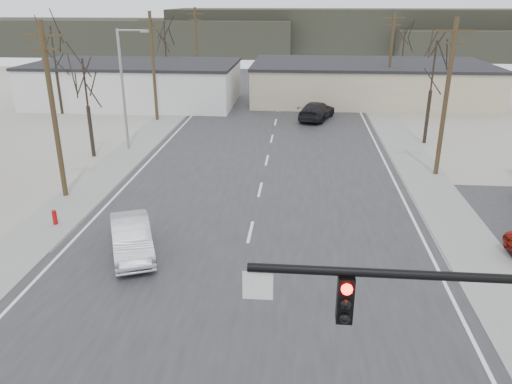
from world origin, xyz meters
TOP-DOWN VIEW (x-y plane):
  - ground at (0.00, 0.00)m, footprint 140.00×140.00m
  - main_road at (0.00, 15.00)m, footprint 18.00×110.00m
  - cross_road at (0.00, 0.00)m, footprint 90.00×10.00m
  - sidewalk_left at (-10.60, 20.00)m, footprint 3.00×90.00m
  - sidewalk_right at (10.60, 20.00)m, footprint 3.00×90.00m
  - fire_hydrant at (-10.20, 8.00)m, footprint 0.24×0.24m
  - building_left_far at (-16.00, 40.00)m, footprint 22.30×12.30m
  - building_right_far at (10.00, 44.00)m, footprint 26.30×14.30m
  - upole_left_b at (-11.50, 12.00)m, footprint 2.20×0.30m
  - upole_left_c at (-11.50, 32.00)m, footprint 2.20×0.30m
  - upole_left_d at (-11.50, 52.00)m, footprint 2.20×0.30m
  - upole_right_a at (11.50, 18.00)m, footprint 2.20×0.30m
  - upole_right_b at (11.50, 40.00)m, footprint 2.20×0.30m
  - streetlight_main at (-10.80, 22.00)m, footprint 2.40×0.25m
  - tree_left_near at (-13.00, 20.00)m, footprint 3.30×3.30m
  - tree_right_mid at (12.50, 26.00)m, footprint 3.74×3.74m
  - tree_left_far at (-14.00, 46.00)m, footprint 3.96×3.96m
  - tree_right_far at (15.00, 52.00)m, footprint 3.52×3.52m
  - tree_left_mid at (-22.00, 34.00)m, footprint 3.96×3.96m
  - hill_left at (-35.00, 92.00)m, footprint 70.00×18.00m
  - hill_center at (15.00, 96.00)m, footprint 80.00×18.00m
  - sedan_crossing at (-5.18, 5.28)m, footprint 3.41×5.15m
  - car_far_a at (3.88, 33.52)m, footprint 4.07×6.31m
  - car_far_b at (-0.57, 65.00)m, footprint 1.47×3.64m

SIDE VIEW (x-z plane):
  - ground at x=0.00m, z-range 0.00..0.00m
  - cross_road at x=0.00m, z-range 0.00..0.04m
  - main_road at x=0.00m, z-range 0.00..0.05m
  - sidewalk_left at x=-10.60m, z-range 0.00..0.06m
  - sidewalk_right at x=10.60m, z-range 0.00..0.06m
  - fire_hydrant at x=-10.20m, z-range 0.02..0.89m
  - car_far_b at x=-0.57m, z-range 0.05..1.29m
  - sedan_crossing at x=-5.18m, z-range 0.05..1.65m
  - car_far_a at x=3.88m, z-range 0.05..1.75m
  - building_right_far at x=10.00m, z-range 0.00..4.30m
  - building_left_far at x=-16.00m, z-range 0.01..4.51m
  - hill_left at x=-35.00m, z-range 0.00..7.00m
  - hill_center at x=15.00m, z-range 0.00..9.00m
  - streetlight_main at x=-10.80m, z-range 0.59..9.59m
  - upole_left_b at x=-11.50m, z-range 0.22..10.22m
  - upole_left_c at x=-11.50m, z-range 0.22..10.22m
  - upole_left_d at x=-11.50m, z-range 0.22..10.22m
  - upole_right_a at x=11.50m, z-range 0.22..10.22m
  - upole_right_b at x=11.50m, z-range 0.22..10.22m
  - tree_left_near at x=-13.00m, z-range 1.55..8.90m
  - tree_right_far at x=15.00m, z-range 1.66..9.50m
  - tree_right_mid at x=12.50m, z-range 1.77..10.10m
  - tree_left_far at x=-14.00m, z-range 1.87..10.69m
  - tree_left_mid at x=-22.00m, z-range 1.87..10.69m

